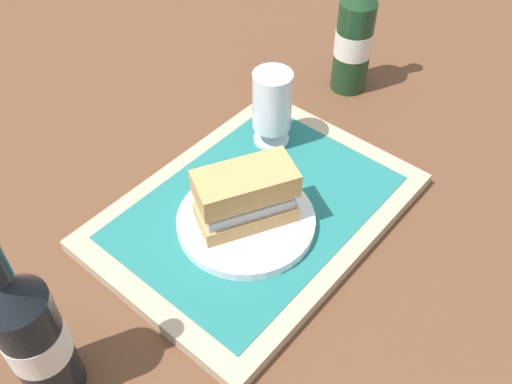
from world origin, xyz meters
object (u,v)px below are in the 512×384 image
Objects in this scene: beer_bottle at (354,35)px; plate at (246,221)px; beer_glass at (272,106)px; second_bottle at (32,334)px; sandwich at (248,195)px.

plate is at bearing -166.89° from beer_bottle.
beer_glass is 0.23m from beer_bottle.
beer_bottle is (0.39, 0.09, 0.08)m from plate.
second_bottle is (-0.69, -0.07, 0.00)m from beer_bottle.
beer_glass is at bearing 28.30° from plate.
beer_glass reaches higher than plate.
second_bottle is (-0.30, 0.02, 0.08)m from plate.
beer_glass is (0.16, 0.09, 0.06)m from plate.
beer_bottle and second_bottle have the same top height.
second_bottle reaches higher than sandwich.
sandwich is at bearing -4.24° from second_bottle.
plate is 0.05m from sandwich.
sandwich is 0.39m from beer_bottle.
second_bottle reaches higher than plate.
beer_bottle is 1.00× the size of second_bottle.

